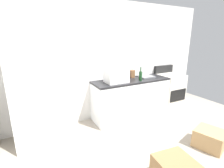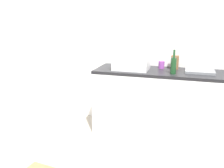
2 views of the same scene
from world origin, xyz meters
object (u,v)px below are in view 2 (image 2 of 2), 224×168
object	(u,v)px
wine_bottle	(173,65)
coffee_mug	(161,65)
refrigerator	(27,64)
knife_block	(175,62)
microwave	(131,60)

from	to	relation	value
wine_bottle	coffee_mug	bearing A→B (deg)	120.54
refrigerator	knife_block	xyz separation A→B (m)	(2.18, 0.23, 0.10)
microwave	coffee_mug	size ratio (longest dim) A/B	4.60
microwave	knife_block	xyz separation A→B (m)	(0.55, 0.22, -0.05)
microwave	wine_bottle	size ratio (longest dim) A/B	1.53
refrigerator	wine_bottle	distance (m)	2.19
microwave	knife_block	bearing A→B (deg)	21.51
wine_bottle	knife_block	xyz separation A→B (m)	(-0.00, 0.32, -0.02)
refrigerator	wine_bottle	world-z (taller)	refrigerator
microwave	coffee_mug	bearing A→B (deg)	26.62
refrigerator	wine_bottle	size ratio (longest dim) A/B	5.91
microwave	knife_block	size ratio (longest dim) A/B	2.56
microwave	coffee_mug	xyz separation A→B (m)	(0.38, 0.19, -0.09)
refrigerator	microwave	distance (m)	1.64
wine_bottle	coffee_mug	size ratio (longest dim) A/B	3.00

